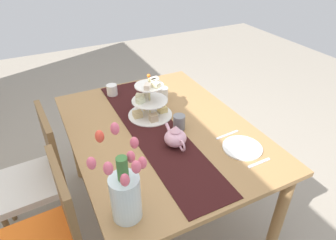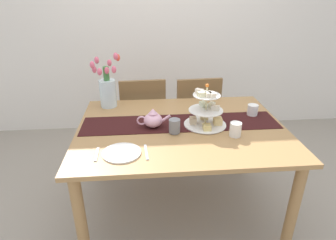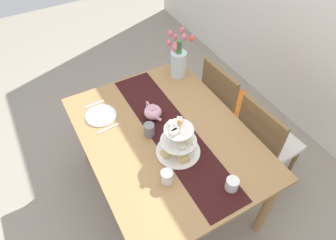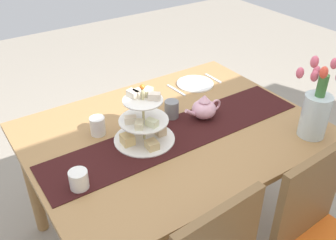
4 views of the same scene
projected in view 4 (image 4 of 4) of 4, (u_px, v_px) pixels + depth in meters
ground_plane at (172, 231)px, 2.36m from camera, size 8.00×8.00×0.00m
dining_table at (173, 146)px, 2.00m from camera, size 1.45×1.10×0.77m
table_runner at (178, 133)px, 1.91m from camera, size 1.41×0.30×0.00m
tiered_cake_stand at (143, 124)px, 1.81m from camera, size 0.30×0.30×0.30m
teapot at (204, 108)px, 2.00m from camera, size 0.24×0.13×0.14m
tulip_vase at (317, 109)px, 1.82m from camera, size 0.23×0.23×0.44m
cream_jug at (79, 180)px, 1.56m from camera, size 0.08×0.08×0.08m
dinner_plate_left at (195, 84)px, 2.36m from camera, size 0.23×0.23×0.01m
fork_left at (213, 78)px, 2.43m from camera, size 0.02×0.15×0.01m
knife_left at (176, 90)px, 2.29m from camera, size 0.03×0.17×0.01m
mug_grey at (172, 109)px, 2.01m from camera, size 0.08×0.08×0.09m
mug_white_text at (98, 126)px, 1.88m from camera, size 0.08×0.08×0.09m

